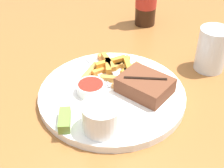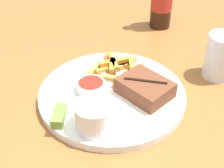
{
  "view_description": "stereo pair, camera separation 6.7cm",
  "coord_description": "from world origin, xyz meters",
  "px_view_note": "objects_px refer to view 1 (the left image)",
  "views": [
    {
      "loc": [
        0.36,
        -0.4,
        1.19
      ],
      "look_at": [
        0.0,
        0.0,
        0.78
      ],
      "focal_mm": 50.0,
      "sensor_mm": 36.0,
      "label": 1
    },
    {
      "loc": [
        0.4,
        -0.35,
        1.19
      ],
      "look_at": [
        0.0,
        0.0,
        0.78
      ],
      "focal_mm": 50.0,
      "sensor_mm": 36.0,
      "label": 2
    }
  ],
  "objects_px": {
    "coleslaw_cup": "(102,116)",
    "dinner_plate": "(112,94)",
    "pickle_spear": "(65,120)",
    "fork_utensil": "(97,70)",
    "dipping_sauce_cup": "(91,88)",
    "drinking_glass": "(212,49)",
    "steak_portion": "(145,85)"
  },
  "relations": [
    {
      "from": "dinner_plate",
      "to": "steak_portion",
      "type": "xyz_separation_m",
      "value": [
        0.05,
        0.05,
        0.03
      ]
    },
    {
      "from": "coleslaw_cup",
      "to": "dipping_sauce_cup",
      "type": "distance_m",
      "value": 0.11
    },
    {
      "from": "fork_utensil",
      "to": "drinking_glass",
      "type": "distance_m",
      "value": 0.28
    },
    {
      "from": "pickle_spear",
      "to": "drinking_glass",
      "type": "distance_m",
      "value": 0.4
    },
    {
      "from": "dipping_sauce_cup",
      "to": "fork_utensil",
      "type": "height_order",
      "value": "dipping_sauce_cup"
    },
    {
      "from": "drinking_glass",
      "to": "dipping_sauce_cup",
      "type": "bearing_deg",
      "value": -115.31
    },
    {
      "from": "pickle_spear",
      "to": "fork_utensil",
      "type": "bearing_deg",
      "value": 115.51
    },
    {
      "from": "coleslaw_cup",
      "to": "fork_utensil",
      "type": "xyz_separation_m",
      "value": [
        -0.14,
        0.13,
        -0.03
      ]
    },
    {
      "from": "dinner_plate",
      "to": "fork_utensil",
      "type": "xyz_separation_m",
      "value": [
        -0.08,
        0.03,
        0.01
      ]
    },
    {
      "from": "steak_portion",
      "to": "pickle_spear",
      "type": "distance_m",
      "value": 0.19
    },
    {
      "from": "dipping_sauce_cup",
      "to": "drinking_glass",
      "type": "xyz_separation_m",
      "value": [
        0.13,
        0.28,
        0.02
      ]
    },
    {
      "from": "steak_portion",
      "to": "coleslaw_cup",
      "type": "height_order",
      "value": "coleslaw_cup"
    },
    {
      "from": "pickle_spear",
      "to": "dipping_sauce_cup",
      "type": "bearing_deg",
      "value": 108.09
    },
    {
      "from": "steak_portion",
      "to": "dipping_sauce_cup",
      "type": "height_order",
      "value": "steak_portion"
    },
    {
      "from": "coleslaw_cup",
      "to": "dinner_plate",
      "type": "bearing_deg",
      "value": 122.32
    },
    {
      "from": "steak_portion",
      "to": "dipping_sauce_cup",
      "type": "relative_size",
      "value": 1.81
    },
    {
      "from": "dipping_sauce_cup",
      "to": "drinking_glass",
      "type": "bearing_deg",
      "value": 64.69
    },
    {
      "from": "pickle_spear",
      "to": "dinner_plate",
      "type": "bearing_deg",
      "value": 90.8
    },
    {
      "from": "coleslaw_cup",
      "to": "drinking_glass",
      "type": "bearing_deg",
      "value": 83.17
    },
    {
      "from": "fork_utensil",
      "to": "steak_portion",
      "type": "bearing_deg",
      "value": 28.79
    },
    {
      "from": "pickle_spear",
      "to": "drinking_glass",
      "type": "xyz_separation_m",
      "value": [
        0.1,
        0.39,
        0.03
      ]
    },
    {
      "from": "dinner_plate",
      "to": "pickle_spear",
      "type": "height_order",
      "value": "pickle_spear"
    },
    {
      "from": "dipping_sauce_cup",
      "to": "drinking_glass",
      "type": "relative_size",
      "value": 0.57
    },
    {
      "from": "coleslaw_cup",
      "to": "pickle_spear",
      "type": "relative_size",
      "value": 1.34
    },
    {
      "from": "pickle_spear",
      "to": "fork_utensil",
      "type": "xyz_separation_m",
      "value": [
        -0.08,
        0.17,
        -0.01
      ]
    },
    {
      "from": "dinner_plate",
      "to": "pickle_spear",
      "type": "relative_size",
      "value": 5.76
    },
    {
      "from": "coleslaw_cup",
      "to": "fork_utensil",
      "type": "bearing_deg",
      "value": 137.19
    },
    {
      "from": "steak_portion",
      "to": "drinking_glass",
      "type": "relative_size",
      "value": 1.03
    },
    {
      "from": "dinner_plate",
      "to": "pickle_spear",
      "type": "distance_m",
      "value": 0.14
    },
    {
      "from": "drinking_glass",
      "to": "fork_utensil",
      "type": "bearing_deg",
      "value": -129.98
    },
    {
      "from": "dinner_plate",
      "to": "drinking_glass",
      "type": "height_order",
      "value": "drinking_glass"
    },
    {
      "from": "steak_portion",
      "to": "fork_utensil",
      "type": "bearing_deg",
      "value": -174.11
    }
  ]
}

